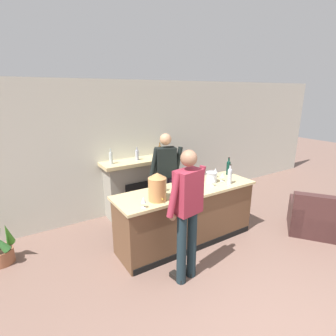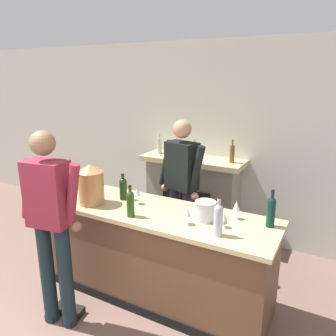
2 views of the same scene
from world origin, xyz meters
name	(u,v)px [view 1 (image 1 of 2)]	position (x,y,z in m)	size (l,w,h in m)	color
wall_back_panel	(131,148)	(0.00, 3.91, 1.38)	(12.00, 0.07, 2.75)	beige
bar_counter	(187,215)	(0.20, 2.19, 0.49)	(2.48, 0.76, 0.98)	brown
fireplace_stone	(137,187)	(-0.03, 3.64, 0.60)	(1.45, 0.52, 1.48)	gray
armchair_black	(315,219)	(2.35, 1.15, 0.27)	(1.12, 1.13, 0.82)	#3D2220
potted_plant_corner	(0,248)	(-2.55, 3.19, 0.27)	(0.43, 0.37, 0.70)	#94593D
person_customer	(187,211)	(-0.37, 1.41, 1.03)	(0.65, 0.35, 1.85)	#19282F
person_bartender	(166,177)	(0.19, 2.84, 1.01)	(0.64, 0.37, 1.81)	#3A3049
copper_dispenser	(157,187)	(-0.46, 2.03, 1.20)	(0.27, 0.31, 0.42)	#BF834C
ice_bucket_steel	(211,177)	(0.75, 2.21, 1.08)	(0.20, 0.20, 0.18)	silver
wine_bottle_burgundy_dark	(191,186)	(0.09, 1.95, 1.12)	(0.07, 0.07, 0.31)	#254317
wine_bottle_rose_blush	(230,175)	(0.96, 1.98, 1.14)	(0.08, 0.08, 0.35)	#ACB3BD
wine_bottle_cabernet_heavy	(228,167)	(1.31, 2.36, 1.14)	(0.07, 0.07, 0.34)	#0B3025
wine_bottle_chardonnay_pale	(161,184)	(-0.24, 2.29, 1.11)	(0.08, 0.08, 0.29)	black
wine_glass_mid_counter	(143,200)	(-0.75, 1.91, 1.09)	(0.07, 0.07, 0.16)	silver
wine_glass_back_row	(173,183)	(-0.03, 2.25, 1.11)	(0.08, 0.08, 0.17)	silver
wine_glass_near_bucket	(215,171)	(0.99, 2.38, 1.10)	(0.07, 0.07, 0.18)	silver
wine_glass_by_dispenser	(222,176)	(0.95, 2.15, 1.08)	(0.07, 0.07, 0.14)	silver
wine_glass_front_right	(213,180)	(0.64, 2.05, 1.10)	(0.08, 0.08, 0.16)	silver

